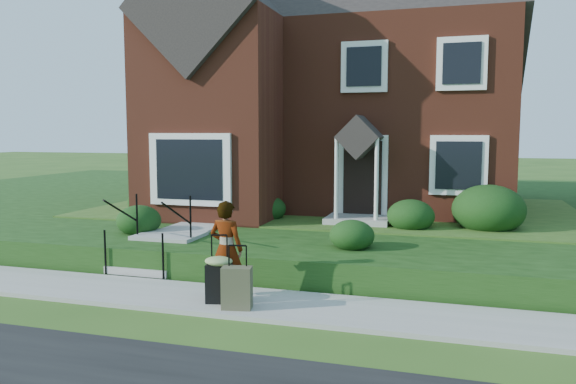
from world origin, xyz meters
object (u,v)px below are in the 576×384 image
at_px(woman, 226,249).
at_px(suitcase_olive, 237,288).
at_px(front_steps, 159,247).
at_px(suitcase_black, 219,277).

relative_size(woman, suitcase_olive, 1.62).
height_order(woman, suitcase_olive, woman).
distance_m(front_steps, suitcase_olive, 3.57).
bearing_deg(suitcase_black, woman, 79.11).
bearing_deg(suitcase_olive, suitcase_black, 141.10).
height_order(woman, suitcase_black, woman).
bearing_deg(suitcase_black, suitcase_olive, -41.69).
bearing_deg(woman, suitcase_black, 97.76).
bearing_deg(suitcase_olive, front_steps, 129.01).
xyz_separation_m(suitcase_black, suitcase_olive, (0.41, -0.22, -0.10)).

